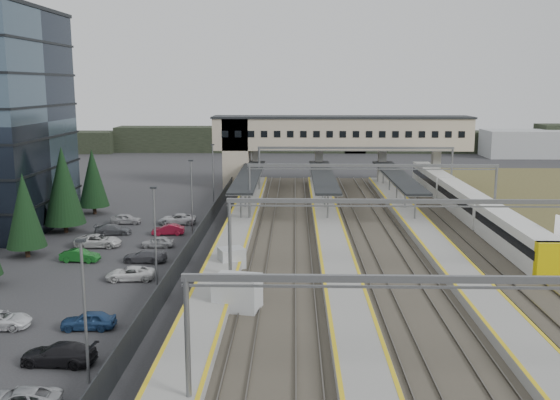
{
  "coord_description": "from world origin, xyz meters",
  "views": [
    {
      "loc": [
        3.15,
        -56.31,
        16.0
      ],
      "look_at": [
        1.63,
        8.52,
        4.0
      ],
      "focal_mm": 40.0,
      "sensor_mm": 36.0,
      "label": 1
    }
  ],
  "objects_px": {
    "train": "(464,202)",
    "relay_cabin_near": "(237,294)",
    "relay_cabin_far": "(232,259)",
    "footbridge": "(323,137)"
  },
  "relations": [
    {
      "from": "train",
      "to": "relay_cabin_near",
      "type": "bearing_deg",
      "value": -126.9
    },
    {
      "from": "relay_cabin_far",
      "to": "footbridge",
      "type": "distance_m",
      "value": 47.23
    },
    {
      "from": "relay_cabin_far",
      "to": "footbridge",
      "type": "bearing_deg",
      "value": 77.6
    },
    {
      "from": "relay_cabin_near",
      "to": "footbridge",
      "type": "bearing_deg",
      "value": 81.26
    },
    {
      "from": "relay_cabin_near",
      "to": "train",
      "type": "distance_m",
      "value": 41.45
    },
    {
      "from": "relay_cabin_far",
      "to": "train",
      "type": "height_order",
      "value": "train"
    },
    {
      "from": "relay_cabin_far",
      "to": "footbridge",
      "type": "relative_size",
      "value": 0.07
    },
    {
      "from": "relay_cabin_far",
      "to": "footbridge",
      "type": "xyz_separation_m",
      "value": [
        10.03,
        45.63,
        6.96
      ]
    },
    {
      "from": "relay_cabin_near",
      "to": "footbridge",
      "type": "xyz_separation_m",
      "value": [
        8.59,
        55.87,
        6.61
      ]
    },
    {
      "from": "relay_cabin_near",
      "to": "relay_cabin_far",
      "type": "relative_size",
      "value": 1.36
    }
  ]
}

